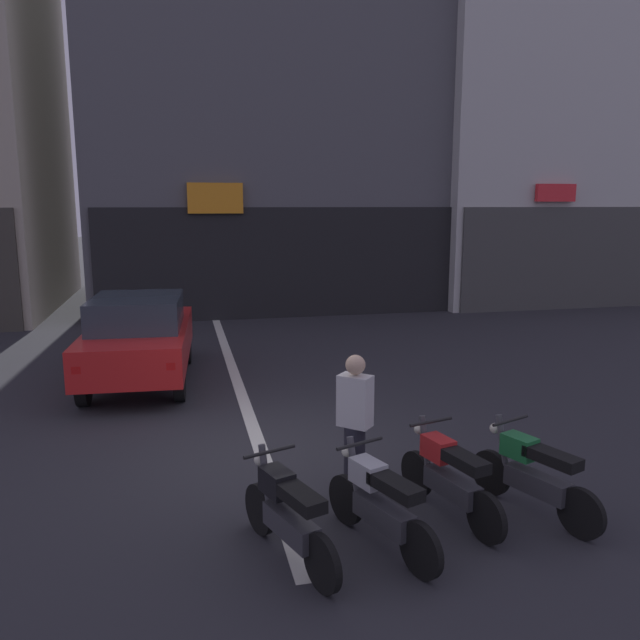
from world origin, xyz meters
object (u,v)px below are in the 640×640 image
at_px(motorcycle_green_row_right_mid, 533,474).
at_px(car_red_crossing_near, 139,336).
at_px(motorcycle_red_row_centre, 449,476).
at_px(motorcycle_black_row_leftmost, 287,514).
at_px(person_by_motorcycles, 355,426).
at_px(motorcycle_silver_row_left_mid, 380,503).

bearing_deg(motorcycle_green_row_right_mid, car_red_crossing_near, 125.34).
bearing_deg(motorcycle_red_row_centre, motorcycle_black_row_leftmost, -166.81).
bearing_deg(person_by_motorcycles, motorcycle_red_row_centre, -36.36).
xyz_separation_m(motorcycle_silver_row_left_mid, motorcycle_red_row_centre, (0.90, 0.42, 0.00)).
xyz_separation_m(car_red_crossing_near, motorcycle_silver_row_left_mid, (2.55, -6.41, -0.43)).
relative_size(motorcycle_black_row_leftmost, motorcycle_green_row_right_mid, 1.00).
relative_size(car_red_crossing_near, motorcycle_green_row_right_mid, 2.65).
height_order(motorcycle_silver_row_left_mid, person_by_motorcycles, person_by_motorcycles).
distance_m(motorcycle_black_row_leftmost, motorcycle_green_row_right_mid, 2.72).
bearing_deg(car_red_crossing_near, motorcycle_silver_row_left_mid, -68.29).
bearing_deg(motorcycle_black_row_leftmost, motorcycle_silver_row_left_mid, 0.41).
xyz_separation_m(motorcycle_green_row_right_mid, person_by_motorcycles, (-1.75, 0.78, 0.40)).
relative_size(motorcycle_silver_row_left_mid, motorcycle_green_row_right_mid, 1.00).
relative_size(car_red_crossing_near, motorcycle_black_row_leftmost, 2.64).
xyz_separation_m(car_red_crossing_near, motorcycle_green_row_right_mid, (4.36, -6.14, -0.43)).
xyz_separation_m(motorcycle_black_row_leftmost, motorcycle_green_row_right_mid, (2.70, 0.28, 0.00)).
bearing_deg(motorcycle_silver_row_left_mid, motorcycle_black_row_leftmost, -179.59).
xyz_separation_m(motorcycle_black_row_leftmost, person_by_motorcycles, (0.95, 1.05, 0.40)).
relative_size(motorcycle_green_row_right_mid, person_by_motorcycles, 0.95).
distance_m(car_red_crossing_near, motorcycle_silver_row_left_mid, 6.92).
xyz_separation_m(car_red_crossing_near, motorcycle_black_row_leftmost, (1.65, -6.42, -0.43)).
relative_size(car_red_crossing_near, motorcycle_red_row_centre, 2.57).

